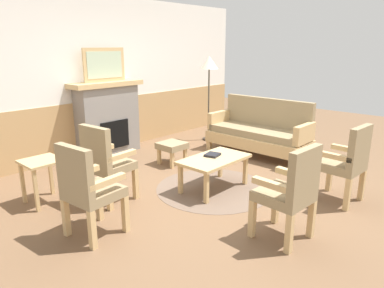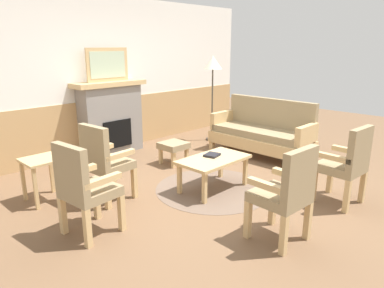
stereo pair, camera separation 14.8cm
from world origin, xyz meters
The scene contains 15 objects.
ground_plane centered at (0.00, 0.00, 0.00)m, with size 14.00×14.00×0.00m, color brown.
wall_back centered at (0.00, 2.60, 1.31)m, with size 7.20×0.14×2.70m.
fireplace centered at (0.00, 2.35, 0.65)m, with size 1.30×0.44×1.28m.
framed_picture centered at (0.00, 2.35, 1.56)m, with size 0.80×0.04×0.56m.
couch centered at (1.74, 0.34, 0.40)m, with size 0.70×1.80×0.98m.
coffee_table centered at (-0.01, -0.06, 0.39)m, with size 0.96×0.56×0.44m.
round_rug centered at (-0.01, -0.06, 0.00)m, with size 1.56×1.56×0.01m, color brown.
book_on_table centered at (0.04, 0.01, 0.46)m, with size 0.20×0.17×0.03m, color black.
footstool centered at (0.34, 1.10, 0.28)m, with size 0.40×0.40×0.36m.
armchair_near_fireplace centered at (-1.22, 0.66, 0.54)m, with size 0.52×0.52×0.98m.
armchair_by_window_left centered at (-1.82, 0.08, 0.54)m, with size 0.52×0.52×0.98m.
armchair_front_left centered at (0.75, -1.50, 0.54)m, with size 0.51×0.51×0.98m.
armchair_front_center centered at (-0.53, -1.42, 0.54)m, with size 0.51×0.51×0.98m.
side_table centered at (-1.75, 1.21, 0.43)m, with size 0.44×0.44×0.55m.
floor_lamp_by_couch centered at (1.93, 1.65, 1.45)m, with size 0.36×0.36×1.68m.
Camera 2 is at (-3.42, -2.96, 1.88)m, focal length 33.18 mm.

